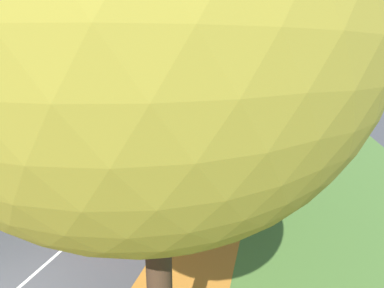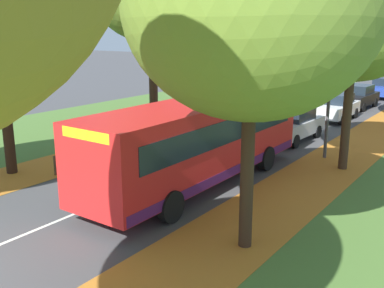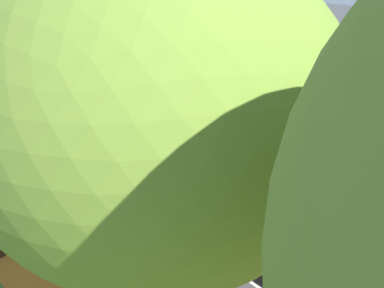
% 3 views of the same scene
% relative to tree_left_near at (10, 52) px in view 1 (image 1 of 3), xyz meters
% --- Properties ---
extents(grass_verge_left, '(12.00, 90.00, 0.01)m').
position_rel_tree_left_near_xyz_m(grass_verge_left, '(-4.06, 13.52, -6.85)').
color(grass_verge_left, '#476B2D').
rests_on(grass_verge_left, ground).
extents(leaf_litter_left, '(2.80, 60.00, 0.00)m').
position_rel_tree_left_near_xyz_m(leaf_litter_left, '(0.54, 7.52, -6.85)').
color(leaf_litter_left, '#B26B23').
rests_on(leaf_litter_left, grass_verge_left).
extents(grass_verge_right, '(12.00, 90.00, 0.01)m').
position_rel_tree_left_near_xyz_m(grass_verge_right, '(14.34, 13.52, -6.85)').
color(grass_verge_right, '#476B2D').
rests_on(grass_verge_right, ground).
extents(leaf_litter_right, '(2.80, 60.00, 0.00)m').
position_rel_tree_left_near_xyz_m(leaf_litter_right, '(9.74, 7.52, -6.85)').
color(leaf_litter_right, '#B26B23').
rests_on(leaf_litter_right, grass_verge_right).
extents(road_centre_line, '(0.12, 80.00, 0.01)m').
position_rel_tree_left_near_xyz_m(road_centre_line, '(5.14, 13.52, -6.86)').
color(road_centre_line, silver).
rests_on(road_centre_line, ground).
extents(tree_left_near, '(6.40, 6.40, 9.75)m').
position_rel_tree_left_near_xyz_m(tree_left_near, '(0.00, 0.00, 0.00)').
color(tree_left_near, black).
rests_on(tree_left_near, ground).
extents(tree_left_mid, '(6.37, 6.37, 10.42)m').
position_rel_tree_left_near_xyz_m(tree_left_mid, '(-0.39, 9.00, 0.67)').
color(tree_left_mid, '#382619').
rests_on(tree_left_mid, ground).
extents(tree_left_far, '(6.34, 6.34, 10.02)m').
position_rel_tree_left_near_xyz_m(tree_left_far, '(0.12, 16.34, 0.29)').
color(tree_left_far, '#382619').
rests_on(tree_left_far, ground).
extents(tree_left_distant, '(4.67, 4.67, 7.86)m').
position_rel_tree_left_near_xyz_m(tree_left_distant, '(-0.46, 25.82, -1.12)').
color(tree_left_distant, '#382619').
rests_on(tree_left_distant, ground).
extents(tree_right_nearest, '(5.38, 5.38, 9.02)m').
position_rel_tree_left_near_xyz_m(tree_right_nearest, '(10.47, -7.97, -0.28)').
color(tree_right_nearest, '#382619').
rests_on(tree_right_nearest, ground).
extents(tree_right_near, '(5.97, 5.97, 8.68)m').
position_rel_tree_left_near_xyz_m(tree_right_near, '(10.32, -0.06, -0.88)').
color(tree_right_near, '#382619').
rests_on(tree_right_near, ground).
extents(tree_right_mid, '(5.45, 5.45, 8.38)m').
position_rel_tree_left_near_xyz_m(tree_right_mid, '(10.28, 8.01, -0.95)').
color(tree_right_mid, '#422D1E').
rests_on(tree_right_mid, ground).
extents(tree_right_far, '(4.72, 4.72, 8.65)m').
position_rel_tree_left_near_xyz_m(tree_right_far, '(10.48, 17.14, -0.38)').
color(tree_right_far, '#422D1E').
rests_on(tree_right_far, ground).
extents(tree_right_distant, '(4.73, 4.73, 8.38)m').
position_rel_tree_left_near_xyz_m(tree_right_distant, '(10.29, 25.40, -0.64)').
color(tree_right_distant, black).
rests_on(tree_right_distant, ground).
extents(bollard_fourth, '(0.12, 0.12, 0.64)m').
position_rel_tree_left_near_xyz_m(bollard_fourth, '(1.63, -1.74, -6.54)').
color(bollard_fourth, '#4C3823').
rests_on(bollard_fourth, ground).
extents(bollard_fifth, '(0.12, 0.12, 0.75)m').
position_rel_tree_left_near_xyz_m(bollard_fifth, '(1.62, 0.81, -6.49)').
color(bollard_fifth, '#4C3823').
rests_on(bollard_fifth, ground).
extents(bollard_sixth, '(0.12, 0.12, 0.60)m').
position_rel_tree_left_near_xyz_m(bollard_sixth, '(1.58, 3.36, -6.56)').
color(bollard_sixth, '#4C3823').
rests_on(bollard_sixth, ground).
extents(streetlamp_right, '(1.89, 0.28, 6.00)m').
position_rel_tree_left_near_xyz_m(streetlamp_right, '(8.81, 9.14, -3.12)').
color(streetlamp_right, '#47474C').
rests_on(streetlamp_right, ground).
extents(bus, '(2.68, 10.40, 2.98)m').
position_rel_tree_left_near_xyz_m(bus, '(6.67, 3.18, -5.16)').
color(bus, red).
rests_on(bus, ground).
extents(car_silver_lead, '(1.92, 4.27, 1.62)m').
position_rel_tree_left_near_xyz_m(car_silver_lead, '(6.69, 11.32, -6.05)').
color(car_silver_lead, '#B7BABF').
rests_on(car_silver_lead, ground).
extents(car_white_following, '(1.80, 4.21, 1.62)m').
position_rel_tree_left_near_xyz_m(car_white_following, '(6.77, 17.72, -6.05)').
color(car_white_following, silver).
rests_on(car_white_following, ground).
extents(car_black_third_in_line, '(1.93, 4.27, 1.62)m').
position_rel_tree_left_near_xyz_m(car_black_third_in_line, '(6.64, 22.88, -6.05)').
color(car_black_third_in_line, black).
rests_on(car_black_third_in_line, ground).
extents(car_blue_fourth_in_line, '(1.85, 4.23, 1.62)m').
position_rel_tree_left_near_xyz_m(car_blue_fourth_in_line, '(6.85, 29.24, -6.05)').
color(car_blue_fourth_in_line, '#233D9E').
rests_on(car_blue_fourth_in_line, ground).
extents(car_red_trailing, '(1.84, 4.23, 1.62)m').
position_rel_tree_left_near_xyz_m(car_red_trailing, '(6.77, 36.64, -6.05)').
color(car_red_trailing, '#B21919').
rests_on(car_red_trailing, ground).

